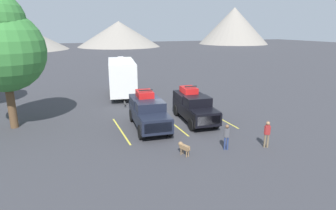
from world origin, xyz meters
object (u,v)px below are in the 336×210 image
Objects in this scene: person_a at (227,135)px; person_b at (267,133)px; camper_trailer_a at (122,76)px; pickup_truck_a at (148,111)px; pickup_truck_b at (194,106)px; dog at (183,147)px.

person_b is at bearing -13.89° from person_a.
camper_trailer_a reaches higher than person_b.
pickup_truck_a is 1.03× the size of pickup_truck_b.
pickup_truck_a is at bearing -177.86° from pickup_truck_b.
person_b is at bearing -73.82° from pickup_truck_b.
person_a is (-0.65, -5.56, -0.27)m from pickup_truck_b.
dog is (0.42, -5.13, -0.70)m from pickup_truck_a.
pickup_truck_a is 6.51× the size of dog.
camper_trailer_a is at bearing 89.88° from dog.
person_a is 1.82× the size of dog.
dog is at bearing 173.74° from person_a.
pickup_truck_b reaches higher than person_b.
person_a is at bearing -96.64° from pickup_truck_b.
person_b is at bearing -47.60° from pickup_truck_a.
pickup_truck_a is 0.64× the size of camper_trailer_a.
camper_trailer_a is 10.18× the size of dog.
pickup_truck_b reaches higher than dog.
camper_trailer_a reaches higher than pickup_truck_b.
pickup_truck_a is 3.59× the size of person_a.
pickup_truck_b is 3.49× the size of person_a.
pickup_truck_a is 10.46m from camper_trailer_a.
dog is at bearing 170.04° from person_b.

